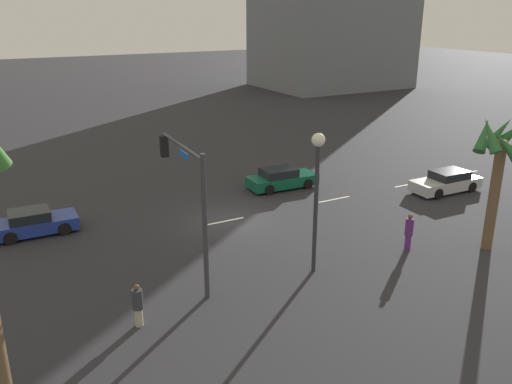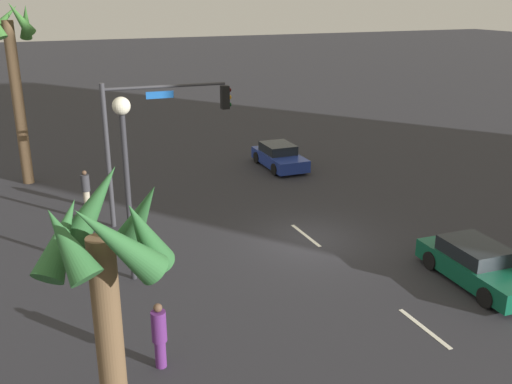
{
  "view_description": "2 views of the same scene",
  "coord_description": "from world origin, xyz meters",
  "px_view_note": "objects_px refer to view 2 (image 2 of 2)",
  "views": [
    {
      "loc": [
        11.48,
        24.0,
        10.78
      ],
      "look_at": [
        -0.71,
        1.66,
        2.0
      ],
      "focal_mm": 37.46,
      "sensor_mm": 36.0,
      "label": 1
    },
    {
      "loc": [
        -18.17,
        9.99,
        9.01
      ],
      "look_at": [
        0.28,
        2.15,
        2.12
      ],
      "focal_mm": 40.46,
      "sensor_mm": 36.0,
      "label": 2
    }
  ],
  "objects_px": {
    "pedestrian_0": "(86,187)",
    "pedestrian_1": "(159,334)",
    "palm_tree_1": "(108,275)",
    "car_0": "(478,265)",
    "palm_tree_0": "(12,59)",
    "traffic_signal": "(152,127)",
    "car_2": "(279,157)",
    "streetlamp": "(125,155)"
  },
  "relations": [
    {
      "from": "traffic_signal",
      "to": "pedestrian_1",
      "type": "distance_m",
      "value": 10.64
    },
    {
      "from": "car_2",
      "to": "streetlamp",
      "type": "bearing_deg",
      "value": 134.86
    },
    {
      "from": "streetlamp",
      "to": "pedestrian_1",
      "type": "relative_size",
      "value": 3.37
    },
    {
      "from": "streetlamp",
      "to": "pedestrian_0",
      "type": "relative_size",
      "value": 3.71
    },
    {
      "from": "traffic_signal",
      "to": "streetlamp",
      "type": "height_order",
      "value": "streetlamp"
    },
    {
      "from": "streetlamp",
      "to": "car_2",
      "type": "bearing_deg",
      "value": -45.14
    },
    {
      "from": "car_0",
      "to": "palm_tree_0",
      "type": "bearing_deg",
      "value": 37.47
    },
    {
      "from": "car_0",
      "to": "palm_tree_1",
      "type": "distance_m",
      "value": 13.46
    },
    {
      "from": "streetlamp",
      "to": "palm_tree_0",
      "type": "relative_size",
      "value": 0.69
    },
    {
      "from": "car_2",
      "to": "palm_tree_0",
      "type": "distance_m",
      "value": 14.2
    },
    {
      "from": "palm_tree_0",
      "to": "car_2",
      "type": "bearing_deg",
      "value": -100.79
    },
    {
      "from": "traffic_signal",
      "to": "palm_tree_1",
      "type": "distance_m",
      "value": 13.97
    },
    {
      "from": "palm_tree_0",
      "to": "car_0",
      "type": "bearing_deg",
      "value": -142.53
    },
    {
      "from": "traffic_signal",
      "to": "streetlamp",
      "type": "bearing_deg",
      "value": 157.7
    },
    {
      "from": "pedestrian_1",
      "to": "palm_tree_1",
      "type": "xyz_separation_m",
      "value": [
        -3.49,
        1.54,
        3.61
      ]
    },
    {
      "from": "palm_tree_0",
      "to": "pedestrian_1",
      "type": "bearing_deg",
      "value": -172.19
    },
    {
      "from": "pedestrian_1",
      "to": "palm_tree_0",
      "type": "height_order",
      "value": "palm_tree_0"
    },
    {
      "from": "palm_tree_0",
      "to": "palm_tree_1",
      "type": "xyz_separation_m",
      "value": [
        -21.04,
        -0.87,
        -1.55
      ]
    },
    {
      "from": "traffic_signal",
      "to": "car_2",
      "type": "bearing_deg",
      "value": -57.34
    },
    {
      "from": "car_2",
      "to": "traffic_signal",
      "type": "distance_m",
      "value": 10.19
    },
    {
      "from": "traffic_signal",
      "to": "palm_tree_1",
      "type": "height_order",
      "value": "palm_tree_1"
    },
    {
      "from": "pedestrian_0",
      "to": "pedestrian_1",
      "type": "xyz_separation_m",
      "value": [
        -12.95,
        -0.13,
        0.09
      ]
    },
    {
      "from": "pedestrian_1",
      "to": "palm_tree_0",
      "type": "distance_m",
      "value": 18.46
    },
    {
      "from": "traffic_signal",
      "to": "pedestrian_1",
      "type": "bearing_deg",
      "value": 166.7
    },
    {
      "from": "car_2",
      "to": "pedestrian_0",
      "type": "bearing_deg",
      "value": 101.55
    },
    {
      "from": "car_0",
      "to": "traffic_signal",
      "type": "distance_m",
      "value": 13.1
    },
    {
      "from": "streetlamp",
      "to": "car_0",
      "type": "bearing_deg",
      "value": -114.18
    },
    {
      "from": "car_0",
      "to": "pedestrian_1",
      "type": "relative_size",
      "value": 2.48
    },
    {
      "from": "traffic_signal",
      "to": "palm_tree_0",
      "type": "distance_m",
      "value": 9.24
    },
    {
      "from": "palm_tree_0",
      "to": "palm_tree_1",
      "type": "relative_size",
      "value": 1.4
    },
    {
      "from": "car_0",
      "to": "pedestrian_0",
      "type": "distance_m",
      "value": 16.57
    },
    {
      "from": "car_2",
      "to": "pedestrian_1",
      "type": "distance_m",
      "value": 18.37
    },
    {
      "from": "palm_tree_1",
      "to": "car_0",
      "type": "bearing_deg",
      "value": -72.27
    },
    {
      "from": "streetlamp",
      "to": "pedestrian_1",
      "type": "xyz_separation_m",
      "value": [
        -5.08,
        0.36,
        -3.33
      ]
    },
    {
      "from": "palm_tree_0",
      "to": "palm_tree_1",
      "type": "bearing_deg",
      "value": -177.63
    },
    {
      "from": "car_0",
      "to": "car_2",
      "type": "xyz_separation_m",
      "value": [
        14.68,
        0.28,
        -0.01
      ]
    },
    {
      "from": "palm_tree_0",
      "to": "palm_tree_1",
      "type": "distance_m",
      "value": 21.12
    },
    {
      "from": "car_2",
      "to": "traffic_signal",
      "type": "height_order",
      "value": "traffic_signal"
    },
    {
      "from": "streetlamp",
      "to": "palm_tree_1",
      "type": "height_order",
      "value": "palm_tree_1"
    },
    {
      "from": "car_0",
      "to": "pedestrian_0",
      "type": "bearing_deg",
      "value": 40.91
    },
    {
      "from": "pedestrian_1",
      "to": "palm_tree_0",
      "type": "xyz_separation_m",
      "value": [
        17.56,
        2.41,
        5.16
      ]
    },
    {
      "from": "car_0",
      "to": "palm_tree_0",
      "type": "distance_m",
      "value": 22.27
    }
  ]
}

